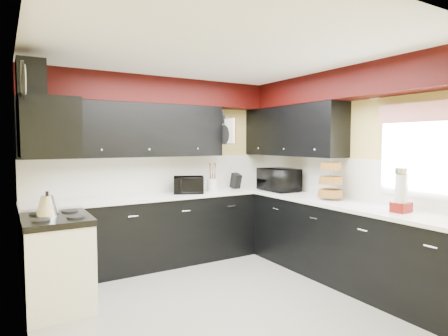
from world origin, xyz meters
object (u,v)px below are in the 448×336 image
object	(u,v)px
knife_block	(236,181)
kettle	(47,205)
toaster_oven	(189,185)
utensil_crock	(213,185)
microwave	(279,180)

from	to	relation	value
knife_block	kettle	size ratio (longest dim) A/B	1.06
toaster_oven	kettle	distance (m)	1.92
utensil_crock	microwave	bearing A→B (deg)	-28.95
toaster_oven	kettle	xyz separation A→B (m)	(-1.83, -0.58, -0.04)
microwave	kettle	size ratio (longest dim) A/B	2.74
microwave	utensil_crock	bearing A→B (deg)	62.88
toaster_oven	knife_block	bearing A→B (deg)	30.95
toaster_oven	knife_block	size ratio (longest dim) A/B	1.77
utensil_crock	kettle	size ratio (longest dim) A/B	0.83
kettle	toaster_oven	bearing A→B (deg)	17.65
toaster_oven	kettle	size ratio (longest dim) A/B	1.88
toaster_oven	kettle	world-z (taller)	toaster_oven
microwave	knife_block	bearing A→B (deg)	38.53
microwave	knife_block	world-z (taller)	microwave
microwave	toaster_oven	bearing A→B (deg)	72.57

